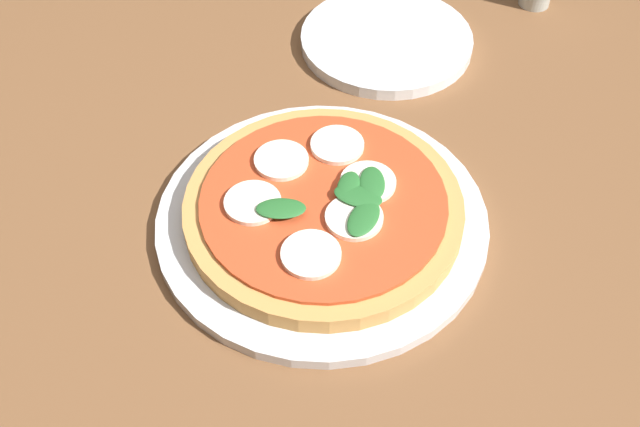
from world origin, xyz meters
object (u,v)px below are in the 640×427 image
object	(u,v)px
pizza	(322,204)
plate_white	(386,40)
serving_tray	(320,216)
dining_table	(241,307)

from	to	relation	value
pizza	plate_white	xyz separation A→B (m)	(0.18, 0.22, -0.02)
serving_tray	plate_white	bearing A→B (deg)	49.52
dining_table	plate_white	bearing A→B (deg)	38.97
dining_table	serving_tray	world-z (taller)	serving_tray
serving_tray	plate_white	size ratio (longest dim) A/B	1.53
pizza	dining_table	bearing A→B (deg)	-177.52
dining_table	pizza	distance (m)	0.14
dining_table	plate_white	world-z (taller)	plate_white
dining_table	serving_tray	distance (m)	0.13
pizza	plate_white	bearing A→B (deg)	49.84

